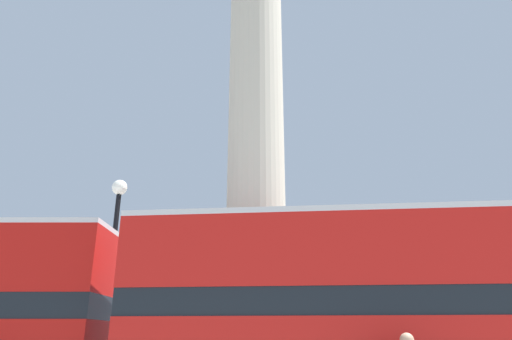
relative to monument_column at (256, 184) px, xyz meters
name	(u,v)px	position (x,y,z in m)	size (l,w,h in m)	color
monument_column	(256,184)	(0.00, 0.00, 0.00)	(5.86, 5.86, 19.20)	#BCB29E
bus_b	(375,305)	(2.80, -3.90, -4.05)	(10.65, 3.09, 4.22)	red
street_lamp	(111,265)	(-3.94, -1.58, -2.82)	(0.45, 0.45, 6.07)	black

